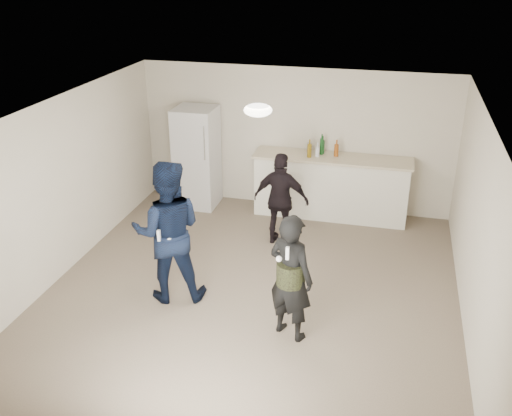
% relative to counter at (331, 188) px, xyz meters
% --- Properties ---
extents(floor, '(6.00, 6.00, 0.00)m').
position_rel_counter_xyz_m(floor, '(-0.71, -2.67, -0.53)').
color(floor, '#6B5B4C').
rests_on(floor, ground).
extents(ceiling, '(6.00, 6.00, 0.00)m').
position_rel_counter_xyz_m(ceiling, '(-0.71, -2.67, 1.98)').
color(ceiling, silver).
rests_on(ceiling, wall_back).
extents(wall_back, '(6.00, 0.00, 6.00)m').
position_rel_counter_xyz_m(wall_back, '(-0.71, 0.33, 0.72)').
color(wall_back, beige).
rests_on(wall_back, floor).
extents(wall_front, '(6.00, 0.00, 6.00)m').
position_rel_counter_xyz_m(wall_front, '(-0.71, -5.67, 0.72)').
color(wall_front, beige).
rests_on(wall_front, floor).
extents(wall_left, '(0.00, 6.00, 6.00)m').
position_rel_counter_xyz_m(wall_left, '(-3.46, -2.67, 0.72)').
color(wall_left, beige).
rests_on(wall_left, floor).
extents(wall_right, '(0.00, 6.00, 6.00)m').
position_rel_counter_xyz_m(wall_right, '(2.04, -2.67, 0.72)').
color(wall_right, beige).
rests_on(wall_right, floor).
extents(counter, '(2.60, 0.56, 1.05)m').
position_rel_counter_xyz_m(counter, '(0.00, 0.00, 0.00)').
color(counter, white).
rests_on(counter, floor).
extents(counter_top, '(2.68, 0.64, 0.04)m').
position_rel_counter_xyz_m(counter_top, '(0.00, 0.00, 0.55)').
color(counter_top, beige).
rests_on(counter_top, counter).
extents(fridge, '(0.70, 0.70, 1.80)m').
position_rel_counter_xyz_m(fridge, '(-2.40, -0.07, 0.38)').
color(fridge, silver).
rests_on(fridge, floor).
extents(fridge_handle, '(0.02, 0.02, 0.60)m').
position_rel_counter_xyz_m(fridge_handle, '(-2.12, -0.44, 0.78)').
color(fridge_handle, silver).
rests_on(fridge_handle, fridge).
extents(ceiling_dome, '(0.36, 0.36, 0.16)m').
position_rel_counter_xyz_m(ceiling_dome, '(-0.71, -2.37, 1.93)').
color(ceiling_dome, white).
rests_on(ceiling_dome, ceiling).
extents(shaker, '(0.08, 0.08, 0.17)m').
position_rel_counter_xyz_m(shaker, '(-0.43, 0.15, 0.65)').
color(shaker, '#B3B3B7').
rests_on(shaker, counter_top).
extents(man, '(1.11, 0.98, 1.93)m').
position_rel_counter_xyz_m(man, '(-1.73, -3.07, 0.44)').
color(man, '#0E1C3A').
rests_on(man, floor).
extents(woman, '(0.69, 0.59, 1.60)m').
position_rel_counter_xyz_m(woman, '(-0.03, -3.52, 0.27)').
color(woman, black).
rests_on(woman, floor).
extents(camo_shorts, '(0.34, 0.34, 0.28)m').
position_rel_counter_xyz_m(camo_shorts, '(-0.03, -3.52, 0.32)').
color(camo_shorts, '#2B3217').
rests_on(camo_shorts, woman).
extents(spectator, '(0.90, 0.43, 1.49)m').
position_rel_counter_xyz_m(spectator, '(-0.63, -1.20, 0.22)').
color(spectator, black).
rests_on(spectator, floor).
extents(remote_man, '(0.04, 0.04, 0.15)m').
position_rel_counter_xyz_m(remote_man, '(-1.73, -3.35, 0.53)').
color(remote_man, silver).
rests_on(remote_man, man).
extents(nunchuk_man, '(0.07, 0.07, 0.07)m').
position_rel_counter_xyz_m(nunchuk_man, '(-1.61, -3.32, 0.45)').
color(nunchuk_man, white).
rests_on(nunchuk_man, man).
extents(remote_woman, '(0.04, 0.04, 0.15)m').
position_rel_counter_xyz_m(remote_woman, '(-0.03, -3.77, 0.72)').
color(remote_woman, white).
rests_on(remote_woman, woman).
extents(nunchuk_woman, '(0.07, 0.07, 0.07)m').
position_rel_counter_xyz_m(nunchuk_woman, '(-0.13, -3.74, 0.62)').
color(nunchuk_woman, white).
rests_on(nunchuk_woman, woman).
extents(bottle_cluster, '(0.51, 0.32, 0.28)m').
position_rel_counter_xyz_m(bottle_cluster, '(-0.19, 0.03, 0.68)').
color(bottle_cluster, white).
rests_on(bottle_cluster, counter_top).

